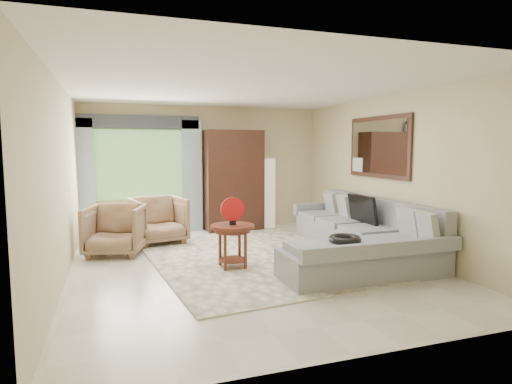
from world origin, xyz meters
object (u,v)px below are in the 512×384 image
object	(u,v)px
floor_lamp	(268,193)
armchair_left	(115,230)
coffee_table	(233,246)
potted_plant	(97,227)
sectional_sofa	(358,240)
armchair_right	(158,220)
armoire	(234,180)
tv_screen	(362,209)

from	to	relation	value
floor_lamp	armchair_left	bearing A→B (deg)	-154.81
coffee_table	potted_plant	world-z (taller)	coffee_table
sectional_sofa	armchair_right	bearing A→B (deg)	144.10
armoire	armchair_right	bearing A→B (deg)	-154.02
sectional_sofa	potted_plant	world-z (taller)	sectional_sofa
tv_screen	armoire	distance (m)	3.00
armchair_left	armoire	world-z (taller)	armoire
armchair_left	armoire	xyz separation A→B (m)	(2.41, 1.45, 0.64)
tv_screen	armoire	bearing A→B (deg)	120.22
armchair_right	potted_plant	world-z (taller)	armchair_right
potted_plant	floor_lamp	xyz separation A→B (m)	(3.51, 0.52, 0.45)
coffee_table	armchair_right	distance (m)	2.19
armchair_right	potted_plant	distance (m)	1.12
sectional_sofa	floor_lamp	xyz separation A→B (m)	(-0.43, 2.96, 0.47)
armchair_right	floor_lamp	size ratio (longest dim) A/B	0.62
armchair_right	floor_lamp	xyz separation A→B (m)	(2.45, 0.87, 0.33)
armchair_left	tv_screen	bearing A→B (deg)	-0.45
armchair_left	floor_lamp	world-z (taller)	floor_lamp
tv_screen	coffee_table	world-z (taller)	tv_screen
tv_screen	floor_lamp	size ratio (longest dim) A/B	0.49
armchair_left	armchair_right	bearing A→B (deg)	56.11
armoire	potted_plant	bearing A→B (deg)	-170.33
armchair_left	armchair_right	xyz separation A→B (m)	(0.75, 0.64, 0.02)
sectional_sofa	floor_lamp	bearing A→B (deg)	98.33
potted_plant	armoire	size ratio (longest dim) A/B	0.28
tv_screen	armchair_left	xyz separation A→B (m)	(-3.91, 1.13, -0.31)
coffee_table	potted_plant	size ratio (longest dim) A/B	1.08
sectional_sofa	tv_screen	size ratio (longest dim) A/B	4.68
armchair_left	armoire	size ratio (longest dim) A/B	0.43
tv_screen	coffee_table	xyz separation A→B (m)	(-2.31, -0.25, -0.39)
armchair_left	armchair_right	distance (m)	0.99
coffee_table	floor_lamp	bearing A→B (deg)	60.80
potted_plant	sectional_sofa	bearing A→B (deg)	-31.70
armchair_left	floor_lamp	distance (m)	3.56
floor_lamp	tv_screen	bearing A→B (deg)	-75.13
sectional_sofa	tv_screen	world-z (taller)	tv_screen
coffee_table	potted_plant	bearing A→B (deg)	128.79
coffee_table	armchair_right	world-z (taller)	armchair_right
sectional_sofa	coffee_table	bearing A→B (deg)	177.95
armchair_left	floor_lamp	bearing A→B (deg)	40.82
potted_plant	coffee_table	bearing A→B (deg)	-51.21
armoire	floor_lamp	xyz separation A→B (m)	(0.80, 0.06, -0.30)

